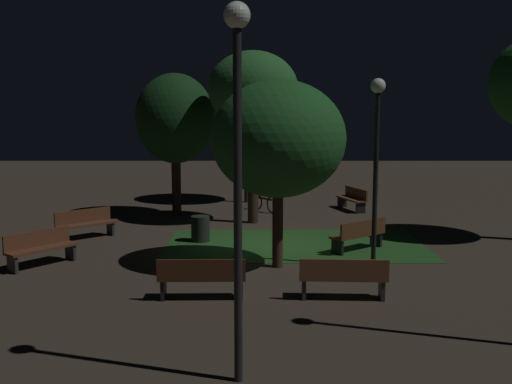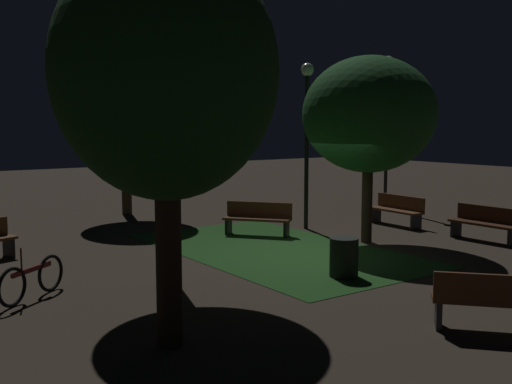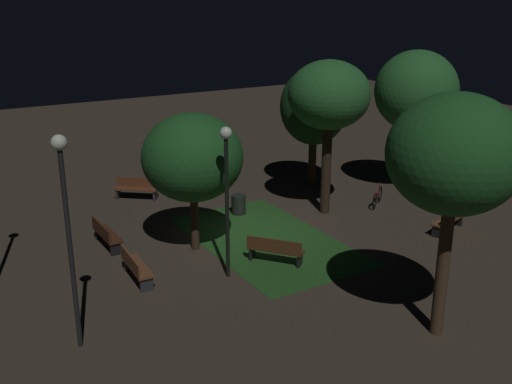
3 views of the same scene
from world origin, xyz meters
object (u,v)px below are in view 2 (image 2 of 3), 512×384
bench_near_trees (499,300)px  tree_back_right (163,33)px  bench_corner (397,209)px  trash_bin (344,257)px  lamp_post_plaza_east (387,108)px  lamp_post_path_center (307,117)px  bicycle (32,279)px  bench_path_side (485,222)px  tree_tall_center (124,71)px  bench_back_row (258,217)px  tree_back_left (369,115)px  tree_lawn_side (166,74)px

bench_near_trees → tree_back_right: 7.03m
bench_corner → trash_bin: (-3.44, 5.43, -0.10)m
lamp_post_plaza_east → lamp_post_path_center: bearing=107.1°
lamp_post_plaza_east → bicycle: lamp_post_plaza_east is taller
bench_path_side → tree_tall_center: tree_tall_center is taller
lamp_post_plaza_east → bench_path_side: bearing=156.8°
bench_corner → lamp_post_plaza_east: lamp_post_plaza_east is taller
tree_back_right → lamp_post_path_center: tree_back_right is taller
lamp_post_plaza_east → bicycle: (-4.10, 13.12, -3.17)m
bench_back_row → lamp_post_plaza_east: (1.55, -6.61, 3.03)m
tree_back_left → trash_bin: 4.57m
tree_lawn_side → bicycle: size_ratio=3.88×
tree_tall_center → tree_back_left: size_ratio=1.32×
tree_back_right → trash_bin: tree_back_right is taller
tree_tall_center → trash_bin: size_ratio=7.95×
tree_tall_center → tree_back_left: 8.57m
bicycle → tree_back_left: bearing=-88.5°
lamp_post_plaza_east → lamp_post_path_center: size_ratio=1.14×
bench_near_trees → tree_back_left: size_ratio=0.36×
tree_lawn_side → tree_back_right: (2.86, -1.42, 0.98)m
bench_near_trees → bench_back_row: size_ratio=0.97×
lamp_post_path_center → bicycle: bearing=107.5°
bench_corner → tree_back_left: (-1.25, 2.55, 2.70)m
tree_lawn_side → trash_bin: bearing=-73.5°
bench_corner → tree_back_right: bearing=102.7°
bench_back_row → tree_back_right: size_ratio=0.29×
tree_tall_center → tree_back_left: (-7.88, -3.02, -1.46)m
tree_back_right → lamp_post_path_center: 6.78m
bench_corner → lamp_post_plaza_east: 4.67m
lamp_post_plaza_east → trash_bin: lamp_post_plaza_east is taller
tree_tall_center → lamp_post_plaza_east: (-3.99, -7.94, -1.13)m
tree_back_left → bicycle: tree_back_left is taller
bench_path_side → lamp_post_path_center: (4.03, 2.52, 2.66)m
tree_tall_center → lamp_post_plaza_east: 8.96m
bench_near_trees → bicycle: 7.40m
tree_back_left → tree_back_right: 6.07m
bench_corner → tree_tall_center: tree_tall_center is taller
bench_back_row → lamp_post_plaza_east: 7.43m
bench_corner → trash_bin: bearing=122.4°
tree_back_left → bench_path_side: bearing=-122.9°
trash_bin → tree_tall_center: bearing=0.8°
bench_path_side → trash_bin: bearing=95.7°
bench_path_side → tree_lawn_side: size_ratio=0.34×
bench_path_side → bench_near_trees: bearing=125.1°
bench_near_trees → tree_tall_center: bearing=-1.2°
tree_tall_center → tree_back_right: bearing=161.4°
bench_back_row → lamp_post_plaza_east: lamp_post_plaza_east is taller
tree_back_left → lamp_post_plaza_east: 6.28m
tree_lawn_side → tree_back_left: (3.50, -7.29, -0.40)m
bicycle → tree_lawn_side: bearing=-164.7°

